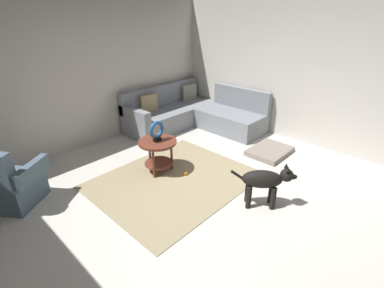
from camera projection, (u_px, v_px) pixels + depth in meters
name	position (u px, v px, depth m)	size (l,w,h in m)	color
ground_plane	(202.00, 207.00, 3.75)	(6.00, 6.00, 0.10)	silver
wall_back	(80.00, 74.00, 4.97)	(6.00, 0.12, 2.70)	silver
wall_right	(308.00, 72.00, 5.09)	(0.12, 6.00, 2.70)	silver
area_rug	(174.00, 180.00, 4.26)	(2.30, 1.90, 0.01)	tan
sectional_couch	(193.00, 114.00, 6.16)	(2.20, 2.25, 0.88)	gray
armchair	(8.00, 184.00, 3.58)	(0.96, 1.00, 0.88)	#4C6070
side_table	(158.00, 148.00, 4.34)	(0.60, 0.60, 0.54)	brown
torus_sculpture	(157.00, 131.00, 4.21)	(0.28, 0.08, 0.33)	black
dog_bed_mat	(270.00, 151.00, 5.06)	(0.80, 0.60, 0.09)	gray
dog	(265.00, 181.00, 3.55)	(0.57, 0.69, 0.63)	black
dog_toy_ball	(185.00, 173.00, 4.37)	(0.08, 0.08, 0.08)	orange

